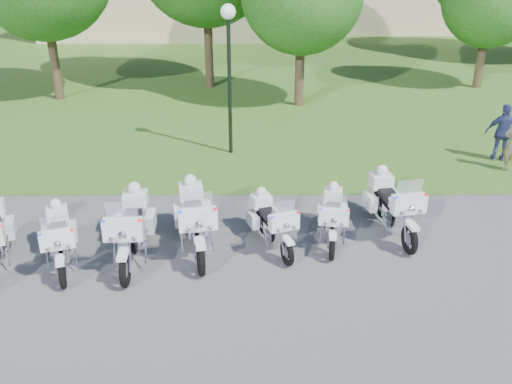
{
  "coord_description": "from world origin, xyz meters",
  "views": [
    {
      "loc": [
        0.03,
        -10.78,
        6.64
      ],
      "look_at": [
        0.09,
        1.2,
        0.95
      ],
      "focal_mm": 40.0,
      "sensor_mm": 36.0,
      "label": 1
    }
  ],
  "objects_px": {
    "motorcycle_5": "(333,216)",
    "lamp_post": "(229,44)",
    "motorcycle_2": "(131,228)",
    "bystander_c": "(503,133)",
    "motorcycle_1": "(59,238)",
    "motorcycle_6": "(393,204)",
    "motorcycle_3": "(195,219)",
    "motorcycle_4": "(272,222)"
  },
  "relations": [
    {
      "from": "motorcycle_2",
      "to": "lamp_post",
      "type": "distance_m",
      "value": 7.04
    },
    {
      "from": "motorcycle_1",
      "to": "motorcycle_3",
      "type": "bearing_deg",
      "value": 175.3
    },
    {
      "from": "motorcycle_1",
      "to": "motorcycle_6",
      "type": "bearing_deg",
      "value": 173.11
    },
    {
      "from": "motorcycle_4",
      "to": "bystander_c",
      "type": "xyz_separation_m",
      "value": [
        7.13,
        5.05,
        0.29
      ]
    },
    {
      "from": "motorcycle_1",
      "to": "motorcycle_4",
      "type": "xyz_separation_m",
      "value": [
        4.5,
        0.76,
        -0.03
      ]
    },
    {
      "from": "motorcycle_6",
      "to": "motorcycle_4",
      "type": "bearing_deg",
      "value": 2.69
    },
    {
      "from": "motorcycle_1",
      "to": "motorcycle_3",
      "type": "relative_size",
      "value": 0.82
    },
    {
      "from": "motorcycle_5",
      "to": "lamp_post",
      "type": "height_order",
      "value": "lamp_post"
    },
    {
      "from": "motorcycle_4",
      "to": "lamp_post",
      "type": "distance_m",
      "value": 6.48
    },
    {
      "from": "motorcycle_1",
      "to": "motorcycle_2",
      "type": "distance_m",
      "value": 1.5
    },
    {
      "from": "bystander_c",
      "to": "motorcycle_3",
      "type": "bearing_deg",
      "value": 42.93
    },
    {
      "from": "lamp_post",
      "to": "bystander_c",
      "type": "relative_size",
      "value": 2.57
    },
    {
      "from": "motorcycle_1",
      "to": "motorcycle_2",
      "type": "xyz_separation_m",
      "value": [
        1.47,
        0.26,
        0.11
      ]
    },
    {
      "from": "motorcycle_6",
      "to": "bystander_c",
      "type": "bearing_deg",
      "value": -144.53
    },
    {
      "from": "motorcycle_4",
      "to": "motorcycle_5",
      "type": "xyz_separation_m",
      "value": [
        1.39,
        0.26,
        -0.0
      ]
    },
    {
      "from": "motorcycle_1",
      "to": "motorcycle_5",
      "type": "bearing_deg",
      "value": 172.03
    },
    {
      "from": "motorcycle_3",
      "to": "motorcycle_2",
      "type": "bearing_deg",
      "value": 5.75
    },
    {
      "from": "motorcycle_3",
      "to": "motorcycle_6",
      "type": "xyz_separation_m",
      "value": [
        4.53,
        0.76,
        -0.04
      ]
    },
    {
      "from": "motorcycle_6",
      "to": "bystander_c",
      "type": "distance_m",
      "value": 6.16
    },
    {
      "from": "motorcycle_6",
      "to": "bystander_c",
      "type": "relative_size",
      "value": 1.39
    },
    {
      "from": "lamp_post",
      "to": "bystander_c",
      "type": "bearing_deg",
      "value": -4.77
    },
    {
      "from": "motorcycle_3",
      "to": "motorcycle_6",
      "type": "height_order",
      "value": "motorcycle_3"
    },
    {
      "from": "motorcycle_1",
      "to": "lamp_post",
      "type": "xyz_separation_m",
      "value": [
        3.38,
        6.49,
        2.77
      ]
    },
    {
      "from": "motorcycle_1",
      "to": "motorcycle_6",
      "type": "distance_m",
      "value": 7.46
    },
    {
      "from": "motorcycle_1",
      "to": "motorcycle_4",
      "type": "distance_m",
      "value": 4.56
    },
    {
      "from": "motorcycle_4",
      "to": "motorcycle_5",
      "type": "distance_m",
      "value": 1.42
    },
    {
      "from": "motorcycle_4",
      "to": "lamp_post",
      "type": "height_order",
      "value": "lamp_post"
    },
    {
      "from": "motorcycle_5",
      "to": "motorcycle_6",
      "type": "relative_size",
      "value": 0.86
    },
    {
      "from": "motorcycle_2",
      "to": "motorcycle_3",
      "type": "relative_size",
      "value": 1.0
    },
    {
      "from": "motorcycle_1",
      "to": "motorcycle_5",
      "type": "distance_m",
      "value": 5.98
    },
    {
      "from": "motorcycle_5",
      "to": "bystander_c",
      "type": "xyz_separation_m",
      "value": [
        5.74,
        4.79,
        0.29
      ]
    },
    {
      "from": "motorcycle_2",
      "to": "motorcycle_5",
      "type": "height_order",
      "value": "motorcycle_2"
    },
    {
      "from": "motorcycle_1",
      "to": "lamp_post",
      "type": "relative_size",
      "value": 0.47
    },
    {
      "from": "motorcycle_5",
      "to": "lamp_post",
      "type": "distance_m",
      "value": 6.65
    },
    {
      "from": "bystander_c",
      "to": "motorcycle_6",
      "type": "bearing_deg",
      "value": 58.31
    },
    {
      "from": "lamp_post",
      "to": "motorcycle_2",
      "type": "bearing_deg",
      "value": -106.97
    },
    {
      "from": "lamp_post",
      "to": "bystander_c",
      "type": "distance_m",
      "value": 8.66
    },
    {
      "from": "motorcycle_3",
      "to": "lamp_post",
      "type": "relative_size",
      "value": 0.57
    },
    {
      "from": "motorcycle_5",
      "to": "lamp_post",
      "type": "relative_size",
      "value": 0.46
    },
    {
      "from": "motorcycle_3",
      "to": "motorcycle_5",
      "type": "bearing_deg",
      "value": 176.08
    },
    {
      "from": "motorcycle_4",
      "to": "motorcycle_5",
      "type": "height_order",
      "value": "motorcycle_4"
    },
    {
      "from": "motorcycle_1",
      "to": "motorcycle_2",
      "type": "height_order",
      "value": "motorcycle_2"
    }
  ]
}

